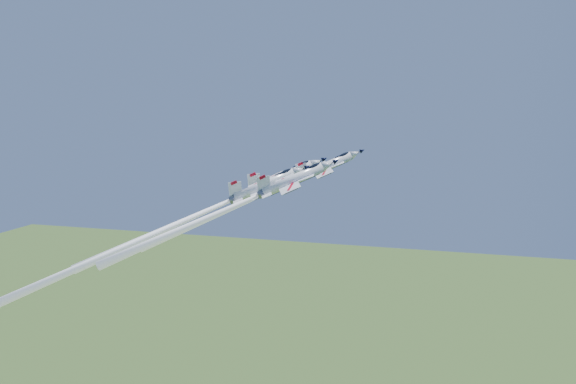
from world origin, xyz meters
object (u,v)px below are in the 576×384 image
(jet_lead, at_px, (258,196))
(jet_left, at_px, (207,211))
(jet_slot, at_px, (157,233))
(jet_right, at_px, (225,210))

(jet_lead, distance_m, jet_left, 12.90)
(jet_left, relative_size, jet_slot, 0.83)
(jet_right, distance_m, jet_slot, 16.20)
(jet_left, distance_m, jet_right, 16.05)
(jet_left, relative_size, jet_right, 1.17)
(jet_lead, height_order, jet_right, jet_lead)
(jet_left, distance_m, jet_slot, 12.76)
(jet_left, bearing_deg, jet_slot, -52.47)
(jet_lead, bearing_deg, jet_slot, -88.63)
(jet_right, height_order, jet_slot, jet_slot)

